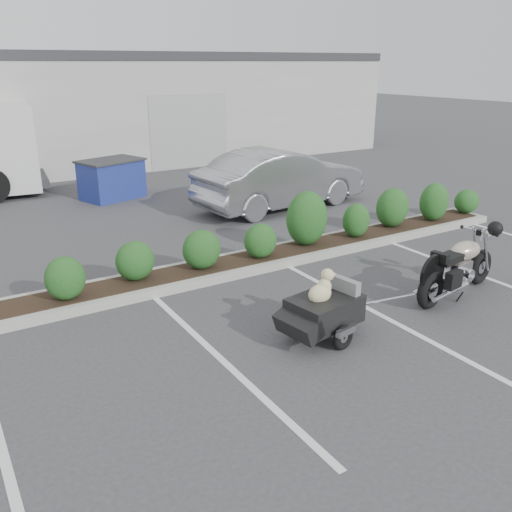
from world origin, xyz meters
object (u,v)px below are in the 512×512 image
pet_trailer (324,309)px  sedan (281,179)px  dumpster (112,179)px  motorcycle (459,268)px

pet_trailer → sedan: size_ratio=0.37×
sedan → dumpster: size_ratio=2.42×
sedan → dumpster: bearing=40.5°
motorcycle → dumpster: (-2.69, 9.67, 0.06)m
dumpster → pet_trailer: bearing=-108.3°
pet_trailer → dumpster: (0.10, 9.65, 0.12)m
sedan → dumpster: (-3.48, 3.33, -0.22)m
pet_trailer → dumpster: size_ratio=0.90×
motorcycle → sedan: 6.39m
motorcycle → sedan: (0.79, 6.34, 0.28)m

